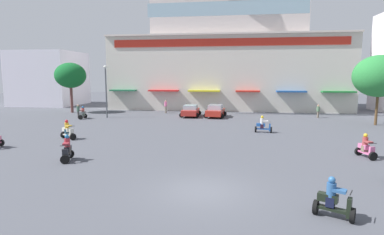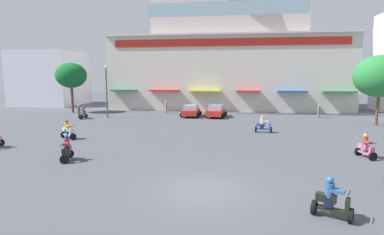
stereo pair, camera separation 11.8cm
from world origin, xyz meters
name	(u,v)px [view 1 (the left image)]	position (x,y,z in m)	size (l,w,h in m)	color
ground_plane	(219,135)	(0.00, 13.00, 0.00)	(128.00, 128.00, 0.00)	#4C4E57
colonial_building	(228,49)	(0.00, 35.78, 9.11)	(34.57, 15.85, 21.01)	beige
flank_building_left	(49,79)	(-30.35, 36.27, 4.50)	(10.10, 9.49, 9.00)	silver
plaza_tree_0	(70,76)	(-20.72, 26.11, 5.01)	(4.15, 3.83, 6.73)	brown
plaza_tree_1	(379,76)	(15.55, 20.46, 4.95)	(5.04, 4.37, 7.06)	brown
parked_car_0	(191,111)	(-4.11, 24.33, 0.72)	(2.43, 3.91, 1.41)	#AF2A24
parked_car_1	(215,111)	(-1.04, 24.18, 0.76)	(2.67, 4.09, 1.51)	#B32A1F
scooter_rider_1	(366,148)	(9.31, 6.85, 0.62)	(0.89, 1.47, 1.51)	black
scooter_rider_3	(83,114)	(-16.28, 20.55, 0.62)	(0.62, 1.43, 1.48)	black
scooter_rider_5	(334,201)	(4.83, -1.91, 0.63)	(1.44, 1.07, 1.50)	black
scooter_rider_7	(67,150)	(-8.46, 3.64, 0.64)	(0.92, 1.49, 1.57)	black
scooter_rider_8	(263,126)	(3.81, 14.65, 0.62)	(1.54, 0.69, 1.51)	black
scooter_rider_9	(68,131)	(-11.84, 9.58, 0.64)	(1.54, 1.19, 1.54)	black
pedestrian_0	(78,110)	(-17.17, 21.17, 0.92)	(0.37, 0.37, 1.61)	#454343
pedestrian_1	(166,106)	(-7.92, 27.30, 0.99)	(0.51, 0.51, 1.74)	slate
pedestrian_2	(318,110)	(11.13, 25.27, 0.90)	(0.47, 0.47, 1.59)	#716558
streetlamp_near	(106,87)	(-13.90, 21.90, 3.65)	(0.40, 0.40, 6.18)	#474C51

